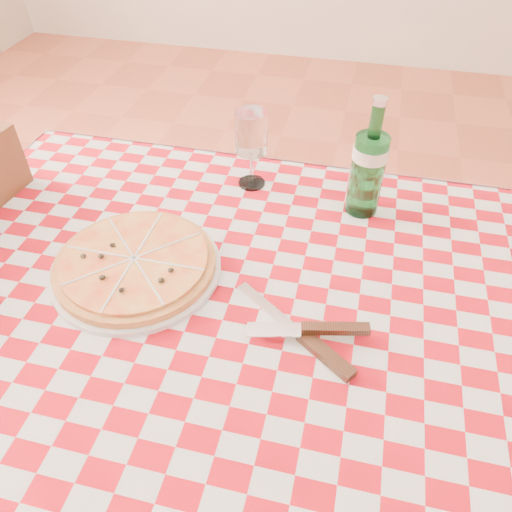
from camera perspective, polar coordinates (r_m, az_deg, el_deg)
The scene contains 6 objects.
dining_table at distance 0.89m, azimuth 0.36°, elevation -10.25°, with size 1.20×0.80×0.75m.
tablecloth at distance 0.82m, azimuth 0.39°, elevation -6.29°, with size 1.30×0.90×0.01m, color #9E0914.
pizza_plate at distance 0.89m, azimuth -13.65°, elevation -0.77°, with size 0.30×0.30×0.04m, color gold, non-canonical shape.
water_bottle at distance 0.97m, azimuth 12.87°, elevation 10.82°, with size 0.07×0.07×0.24m, color #1A682A, non-canonical shape.
wine_glass at distance 1.04m, azimuth -0.53°, elevation 12.04°, with size 0.06×0.06×0.17m, color white, non-canonical shape.
cutlery at distance 0.77m, azimuth 5.15°, elevation -8.49°, with size 0.26×0.22×0.03m, color silver, non-canonical shape.
Camera 1 is at (0.12, -0.52, 1.38)m, focal length 35.00 mm.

